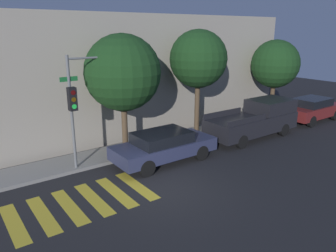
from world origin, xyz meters
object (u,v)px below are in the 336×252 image
at_px(traffic_light_pole, 81,93).
at_px(pickup_truck, 256,119).
at_px(tree_near_corner, 123,73).
at_px(tree_midblock, 198,59).
at_px(sedan_middle, 312,109).
at_px(sedan_near_corner, 164,146).
at_px(tree_far_end, 275,64).

xyz_separation_m(traffic_light_pole, pickup_truck, (9.15, -1.27, -2.26)).
bearing_deg(tree_near_corner, tree_midblock, -0.00).
bearing_deg(tree_near_corner, pickup_truck, -14.98).
height_order(pickup_truck, sedan_middle, pickup_truck).
distance_m(pickup_truck, tree_near_corner, 7.74).
bearing_deg(sedan_near_corner, sedan_middle, -0.00).
bearing_deg(tree_far_end, tree_near_corner, 180.00).
distance_m(traffic_light_pole, pickup_truck, 9.51).
distance_m(traffic_light_pole, tree_far_end, 12.95).
height_order(pickup_truck, tree_near_corner, tree_near_corner).
xyz_separation_m(sedan_near_corner, tree_near_corner, (-0.87, 1.86, 3.03)).
height_order(tree_midblock, tree_far_end, tree_midblock).
bearing_deg(sedan_middle, tree_far_end, 131.59).
relative_size(sedan_middle, tree_midblock, 0.77).
xyz_separation_m(pickup_truck, tree_midblock, (-2.60, 1.86, 3.18)).
xyz_separation_m(traffic_light_pole, sedan_middle, (14.58, -1.27, -2.44)).
xyz_separation_m(traffic_light_pole, tree_near_corner, (2.18, 0.60, 0.55)).
xyz_separation_m(sedan_middle, tree_midblock, (-8.04, 1.86, 3.36)).
distance_m(sedan_middle, tree_near_corner, 12.89).
relative_size(sedan_middle, tree_near_corner, 0.79).
xyz_separation_m(pickup_truck, sedan_middle, (5.44, -0.00, -0.17)).
relative_size(pickup_truck, sedan_middle, 1.26).
bearing_deg(tree_far_end, pickup_truck, -153.79).
bearing_deg(pickup_truck, tree_midblock, 144.33).
bearing_deg(tree_midblock, sedan_middle, -13.06).
distance_m(traffic_light_pole, sedan_near_corner, 4.13).
distance_m(sedan_near_corner, tree_far_end, 10.43).
bearing_deg(sedan_middle, traffic_light_pole, 175.04).
distance_m(pickup_truck, sedan_middle, 5.44).
distance_m(sedan_middle, tree_midblock, 8.91).
distance_m(pickup_truck, tree_far_end, 4.94).
bearing_deg(sedan_near_corner, traffic_light_pole, 157.50).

